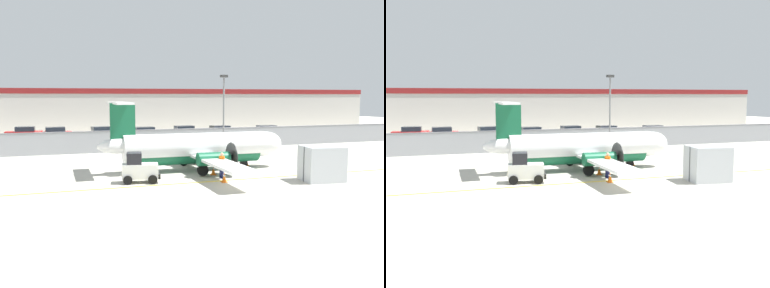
% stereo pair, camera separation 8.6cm
% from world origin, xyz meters
% --- Properties ---
extents(ground_plane, '(140.00, 140.00, 0.01)m').
position_xyz_m(ground_plane, '(0.00, 2.00, 0.00)').
color(ground_plane, '#B7B2A3').
extents(perimeter_fence, '(98.00, 0.10, 2.10)m').
position_xyz_m(perimeter_fence, '(0.00, 18.00, 1.12)').
color(perimeter_fence, gray).
rests_on(perimeter_fence, ground).
extents(parking_lot_strip, '(98.00, 17.00, 0.12)m').
position_xyz_m(parking_lot_strip, '(0.00, 29.50, 0.06)').
color(parking_lot_strip, '#38383A').
rests_on(parking_lot_strip, ground).
extents(background_building, '(91.00, 8.10, 6.50)m').
position_xyz_m(background_building, '(0.00, 47.99, 3.26)').
color(background_building, beige).
rests_on(background_building, ground).
extents(commuter_airplane, '(13.79, 16.03, 4.92)m').
position_xyz_m(commuter_airplane, '(-0.67, 6.15, 1.60)').
color(commuter_airplane, white).
rests_on(commuter_airplane, ground).
extents(baggage_tug, '(2.50, 1.76, 1.88)m').
position_xyz_m(baggage_tug, '(-5.74, 3.13, 0.86)').
color(baggage_tug, silver).
rests_on(baggage_tug, ground).
extents(ground_crew_worker, '(0.42, 0.55, 1.70)m').
position_xyz_m(ground_crew_worker, '(-0.39, 2.76, 0.95)').
color(ground_crew_worker, '#191E4C').
rests_on(ground_crew_worker, ground).
extents(cargo_container, '(2.67, 2.33, 2.20)m').
position_xyz_m(cargo_container, '(5.23, -0.06, 1.10)').
color(cargo_container, '#B7BCC1').
rests_on(cargo_container, ground).
extents(traffic_cone_near_left, '(0.36, 0.36, 0.64)m').
position_xyz_m(traffic_cone_near_left, '(-0.74, 1.52, 0.31)').
color(traffic_cone_near_left, orange).
rests_on(traffic_cone_near_left, ground).
extents(traffic_cone_near_right, '(0.36, 0.36, 0.64)m').
position_xyz_m(traffic_cone_near_right, '(-0.43, 4.10, 0.31)').
color(traffic_cone_near_right, orange).
rests_on(traffic_cone_near_right, ground).
extents(traffic_cone_far_left, '(0.36, 0.36, 0.64)m').
position_xyz_m(traffic_cone_far_left, '(3.43, 6.86, 0.31)').
color(traffic_cone_far_left, orange).
rests_on(traffic_cone_far_left, ground).
extents(parked_car_0, '(4.28, 2.17, 1.58)m').
position_xyz_m(parked_car_0, '(-13.52, 32.26, 0.89)').
color(parked_car_0, red).
rests_on(parked_car_0, parking_lot_strip).
extents(parked_car_1, '(4.27, 2.14, 1.58)m').
position_xyz_m(parked_car_1, '(-10.14, 30.38, 0.89)').
color(parked_car_1, red).
rests_on(parked_car_1, parking_lot_strip).
extents(parked_car_2, '(4.37, 2.39, 1.58)m').
position_xyz_m(parked_car_2, '(-4.86, 29.37, 0.89)').
color(parked_car_2, '#19662D').
rests_on(parked_car_2, parking_lot_strip).
extents(parked_car_3, '(4.29, 2.18, 1.58)m').
position_xyz_m(parked_car_3, '(0.08, 27.08, 0.89)').
color(parked_car_3, silver).
rests_on(parked_car_3, parking_lot_strip).
extents(parked_car_4, '(4.27, 2.14, 1.58)m').
position_xyz_m(parked_car_4, '(4.99, 27.54, 0.89)').
color(parked_car_4, gray).
rests_on(parked_car_4, parking_lot_strip).
extents(parked_car_5, '(4.28, 2.17, 1.58)m').
position_xyz_m(parked_car_5, '(9.21, 26.26, 0.89)').
color(parked_car_5, '#B28C19').
rests_on(parked_car_5, parking_lot_strip).
extents(parked_car_6, '(4.37, 2.37, 1.58)m').
position_xyz_m(parked_car_6, '(14.91, 24.85, 0.89)').
color(parked_car_6, gray).
rests_on(parked_car_6, parking_lot_strip).
extents(apron_light_pole, '(0.70, 0.30, 7.27)m').
position_xyz_m(apron_light_pole, '(4.61, 14.13, 4.30)').
color(apron_light_pole, slate).
rests_on(apron_light_pole, ground).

